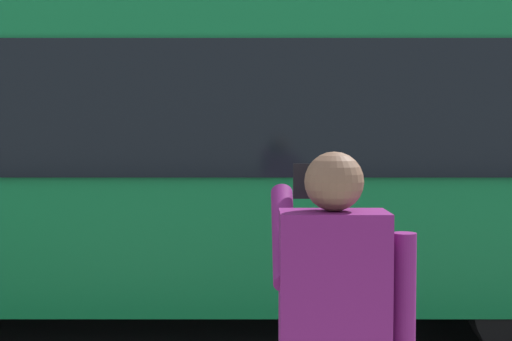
% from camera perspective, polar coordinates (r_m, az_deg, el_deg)
% --- Properties ---
extents(ground_plane, '(60.00, 60.00, 0.00)m').
position_cam_1_polar(ground_plane, '(7.36, 3.20, -12.02)').
color(ground_plane, '#232326').
extents(red_bus, '(9.05, 2.54, 3.08)m').
position_cam_1_polar(red_bus, '(7.15, -6.11, 1.18)').
color(red_bus, '#0F7238').
rests_on(red_bus, ground_plane).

